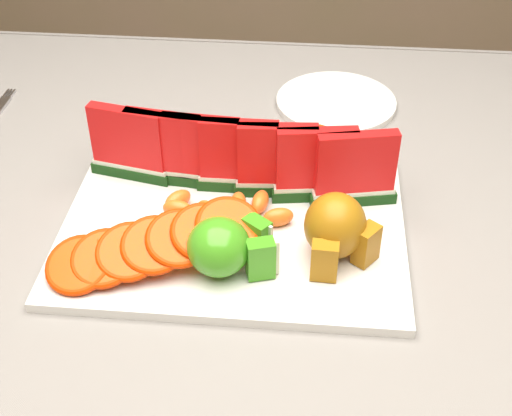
{
  "coord_description": "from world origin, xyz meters",
  "views": [
    {
      "loc": [
        0.15,
        -0.64,
        1.31
      ],
      "look_at": [
        0.09,
        -0.02,
        0.81
      ],
      "focal_mm": 50.0,
      "sensor_mm": 36.0,
      "label": 1
    }
  ],
  "objects_px": {
    "platter": "(233,227)",
    "apple_cluster": "(226,247)",
    "pear_cluster": "(336,229)",
    "side_plate": "(336,102)"
  },
  "relations": [
    {
      "from": "pear_cluster",
      "to": "side_plate",
      "type": "bearing_deg",
      "value": 89.7
    },
    {
      "from": "platter",
      "to": "side_plate",
      "type": "bearing_deg",
      "value": 68.53
    },
    {
      "from": "pear_cluster",
      "to": "platter",
      "type": "bearing_deg",
      "value": 159.43
    },
    {
      "from": "platter",
      "to": "pear_cluster",
      "type": "xyz_separation_m",
      "value": [
        0.12,
        -0.04,
        0.04
      ]
    },
    {
      "from": "platter",
      "to": "apple_cluster",
      "type": "relative_size",
      "value": 3.86
    },
    {
      "from": "platter",
      "to": "side_plate",
      "type": "height_order",
      "value": "platter"
    },
    {
      "from": "apple_cluster",
      "to": "side_plate",
      "type": "distance_m",
      "value": 0.4
    },
    {
      "from": "platter",
      "to": "pear_cluster",
      "type": "height_order",
      "value": "pear_cluster"
    },
    {
      "from": "platter",
      "to": "apple_cluster",
      "type": "xyz_separation_m",
      "value": [
        0.0,
        -0.08,
        0.04
      ]
    },
    {
      "from": "apple_cluster",
      "to": "side_plate",
      "type": "height_order",
      "value": "apple_cluster"
    }
  ]
}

